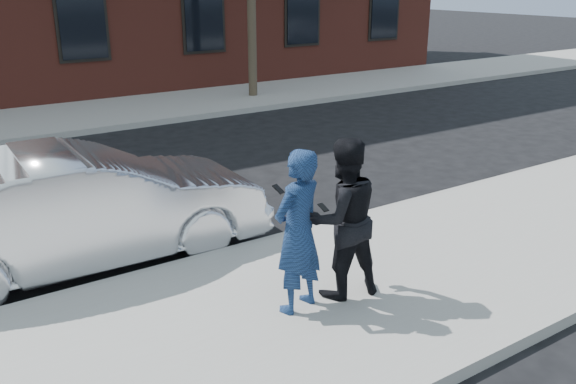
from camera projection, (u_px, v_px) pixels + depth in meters
ground at (388, 275)px, 7.75m from camera, size 100.00×100.00×0.00m
near_sidewalk at (403, 277)px, 7.53m from camera, size 50.00×3.50×0.15m
near_curb at (317, 229)px, 8.94m from camera, size 50.00×0.10×0.15m
far_sidewalk at (106, 113)px, 16.55m from camera, size 50.00×3.50×0.15m
far_curb at (129, 126)px, 15.14m from camera, size 50.00×0.10×0.15m
silver_sedan at (84, 208)px, 7.82m from camera, size 4.76×1.75×1.56m
man_hoodie at (298, 232)px, 6.39m from camera, size 0.75×0.60×1.80m
man_peacoat at (343, 218)px, 6.70m from camera, size 1.00×0.83×1.83m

